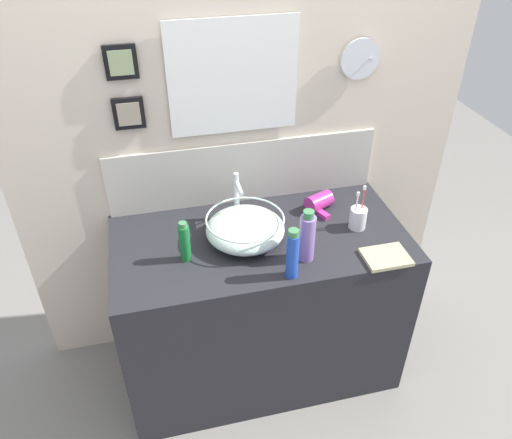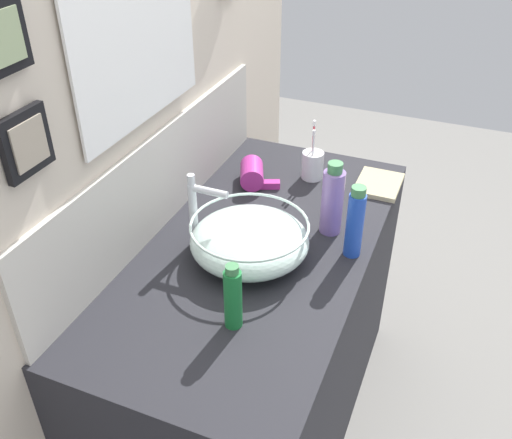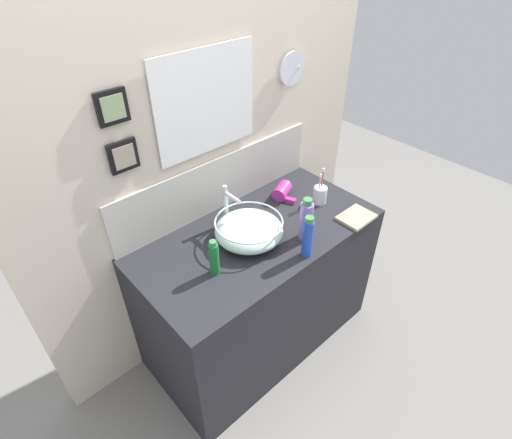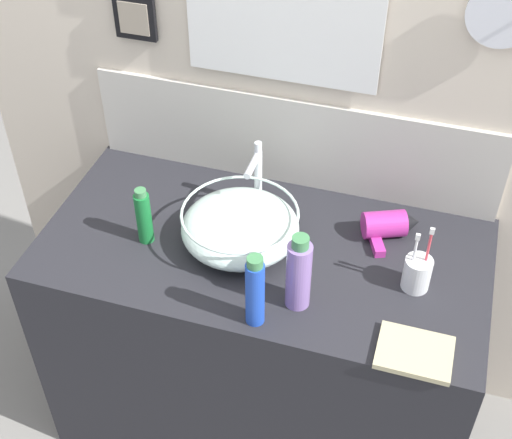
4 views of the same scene
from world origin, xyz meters
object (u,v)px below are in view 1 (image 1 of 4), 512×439
toothbrush_cup (358,218)px  hand_towel (386,257)px  spray_bottle (292,254)px  glass_bowl_sink (245,229)px  hair_drier (322,201)px  faucet (237,194)px  lotion_bottle (307,237)px  shampoo_bottle (185,242)px

toothbrush_cup → hand_towel: toothbrush_cup is taller
toothbrush_cup → hand_towel: size_ratio=1.13×
spray_bottle → glass_bowl_sink: bearing=115.7°
glass_bowl_sink → toothbrush_cup: size_ratio=1.61×
glass_bowl_sink → hand_towel: size_ratio=1.82×
hair_drier → toothbrush_cup: bearing=-60.8°
hair_drier → hand_towel: (0.13, -0.41, -0.03)m
hair_drier → toothbrush_cup: toothbrush_cup is taller
glass_bowl_sink → hair_drier: glass_bowl_sink is taller
glass_bowl_sink → faucet: bearing=90.0°
lotion_bottle → hair_drier: bearing=60.7°
hair_drier → lotion_bottle: lotion_bottle is taller
faucet → spray_bottle: size_ratio=1.04×
faucet → hair_drier: faucet is taller
hair_drier → lotion_bottle: bearing=-119.3°
toothbrush_cup → spray_bottle: bearing=-147.5°
faucet → lotion_bottle: bearing=-57.4°
faucet → toothbrush_cup: 0.54m
lotion_bottle → glass_bowl_sink: bearing=141.2°
spray_bottle → hand_towel: 0.42m
faucet → hand_towel: 0.69m
spray_bottle → toothbrush_cup: bearing=32.5°
shampoo_bottle → spray_bottle: size_ratio=0.82×
lotion_bottle → shampoo_bottle: bearing=167.3°
glass_bowl_sink → toothbrush_cup: 0.50m
shampoo_bottle → spray_bottle: 0.44m
toothbrush_cup → lotion_bottle: (-0.29, -0.15, 0.06)m
toothbrush_cup → shampoo_bottle: 0.76m
hand_towel → shampoo_bottle: bearing=166.7°
faucet → hand_towel: bearing=-37.9°
toothbrush_cup → lotion_bottle: bearing=-152.6°
hair_drier → spray_bottle: size_ratio=0.81×
faucet → shampoo_bottle: bearing=-139.2°
glass_bowl_sink → faucet: faucet is taller
faucet → hair_drier: 0.41m
glass_bowl_sink → hand_towel: bearing=-25.4°
faucet → glass_bowl_sink: bearing=-90.0°
hair_drier → spray_bottle: bearing=-123.0°
toothbrush_cup → hand_towel: bearing=-82.4°
hair_drier → spray_bottle: (-0.27, -0.42, 0.07)m
faucet → lotion_bottle: size_ratio=1.00×
lotion_bottle → faucet: bearing=122.6°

